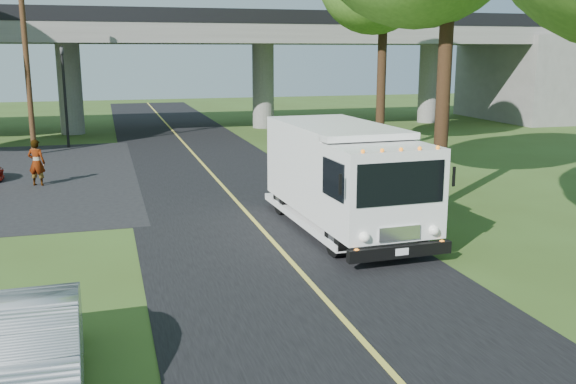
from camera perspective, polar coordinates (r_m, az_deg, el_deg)
name	(u,v)px	position (r m, az deg, el deg)	size (l,w,h in m)	color
ground	(371,351)	(11.23, 7.37, -13.85)	(120.00, 120.00, 0.00)	#374E1B
road	(245,211)	(20.26, -3.82, -1.73)	(7.00, 90.00, 0.02)	black
lane_line	(245,211)	(20.25, -3.82, -1.68)	(0.12, 90.00, 0.01)	gold
overpass	(169,58)	(41.42, -10.50, 11.67)	(54.00, 10.00, 7.30)	slate
traffic_signal	(64,86)	(35.31, -19.27, 8.89)	(0.18, 0.22, 5.20)	black
utility_pole	(26,59)	(33.39, -22.23, 10.90)	(1.60, 0.26, 9.00)	#472D19
step_van	(343,174)	(17.87, 4.95, 1.56)	(2.85, 7.11, 2.95)	white
silver_sedan	(29,354)	(10.23, -22.01, -13.18)	(1.46, 4.18, 1.38)	#9CA0A5
pedestrian	(37,163)	(25.70, -21.45, 2.44)	(0.64, 0.42, 1.76)	gray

